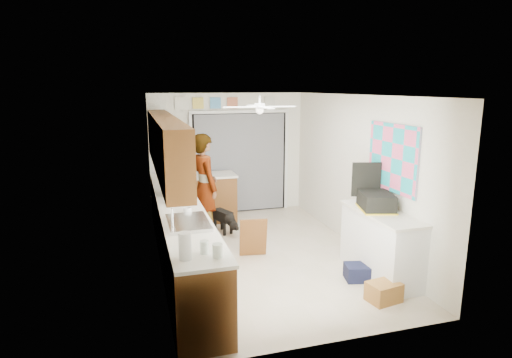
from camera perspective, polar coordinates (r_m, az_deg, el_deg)
floor at (r=6.93m, az=0.93°, el=-10.01°), size 5.00×5.00×0.00m
ceiling at (r=6.42m, az=1.01°, el=11.12°), size 5.00×5.00×0.00m
wall_back at (r=8.94m, az=-3.75°, el=3.37°), size 3.20×0.00×3.20m
wall_front at (r=4.32m, az=10.84°, el=-6.55°), size 3.20×0.00×3.20m
wall_left at (r=6.29m, az=-13.10°, el=-0.71°), size 0.00×5.00×5.00m
wall_right at (r=7.19m, az=13.25°, el=0.88°), size 0.00×5.00×5.00m
left_base_cabinets at (r=6.53m, az=-10.11°, el=-7.41°), size 0.60×4.80×0.90m
left_countertop at (r=6.39m, az=-10.18°, el=-3.43°), size 0.62×4.80×0.04m
upper_cabinets at (r=6.40m, az=-12.01°, el=4.57°), size 0.32×4.00×0.80m
sink_basin at (r=5.43m, az=-9.05°, el=-5.83°), size 0.50×0.76×0.06m
faucet at (r=5.38m, az=-11.09°, el=-5.01°), size 0.03×0.03×0.22m
peninsula_base at (r=8.53m, az=-6.23°, el=-2.61°), size 1.00×0.60×0.90m
peninsula_top at (r=8.42m, az=-6.31°, el=0.49°), size 1.04×0.64×0.04m
back_opening_recess at (r=9.00m, az=-2.14°, el=2.15°), size 2.00×0.06×2.10m
curtain_panel at (r=8.96m, az=-2.08°, el=2.11°), size 1.90×0.03×2.05m
door_trim_left at (r=8.79m, az=-8.56°, el=1.77°), size 0.06×0.04×2.10m
door_trim_right at (r=9.27m, az=4.04°, el=2.43°), size 0.06×0.04×2.10m
door_trim_head at (r=8.85m, az=-2.15°, el=8.96°), size 2.10×0.04×0.06m
header_frame_0 at (r=8.70m, az=-7.73°, el=9.99°), size 0.22×0.02×0.22m
header_frame_1 at (r=8.76m, az=-5.43°, el=10.06°), size 0.22×0.02×0.22m
header_frame_2 at (r=8.84m, az=-3.16°, el=10.11°), size 0.22×0.02×0.22m
header_frame_4 at (r=9.05m, az=1.85°, el=10.17°), size 0.22×0.02×0.22m
route66_sign at (r=8.66m, az=-10.05°, el=9.90°), size 0.22×0.02×0.26m
right_counter_base at (r=6.29m, az=16.26°, el=-8.50°), size 0.50×1.40×0.90m
right_counter_top at (r=6.14m, az=16.44°, el=-4.40°), size 0.54×1.44×0.04m
abstract_painting at (r=6.27m, az=17.72°, el=2.71°), size 0.03×1.15×0.95m
ceiling_fan at (r=6.62m, az=0.49°, el=9.60°), size 1.14×1.14×0.24m
microwave at (r=6.93m, az=-10.28°, el=-0.94°), size 0.47×0.55×0.26m
soap_bottle at (r=6.42m, az=-11.58°, el=-1.74°), size 0.14×0.14×0.33m
cup at (r=5.84m, az=-9.12°, el=-4.22°), size 0.15×0.15×0.09m
jar_a at (r=4.36m, az=-5.16°, el=-9.50°), size 0.13×0.13×0.14m
jar_b at (r=4.48m, az=-6.90°, el=-9.01°), size 0.12×0.12×0.14m
paper_towel_roll at (r=4.34m, az=-9.45°, el=-8.80°), size 0.16×0.16×0.28m
suitcase at (r=6.19m, az=15.73°, el=-2.87°), size 0.55×0.65×0.24m
suitcase_rim at (r=6.22m, az=15.67°, el=-3.85°), size 0.58×0.67×0.02m
suitcase_lid at (r=6.38m, az=14.50°, el=-0.06°), size 0.41×0.14×0.50m
cardboard_box at (r=5.73m, az=16.67°, el=-14.23°), size 0.44×0.36×0.24m
navy_crate at (r=6.22m, az=13.47°, el=-12.00°), size 0.41×0.37×0.22m
cabinet_door_panel at (r=6.73m, az=-0.37°, el=-7.80°), size 0.44×0.22×0.63m
man at (r=7.44m, az=-6.83°, el=-1.04°), size 0.59×0.76×1.85m
dog at (r=7.87m, az=-4.42°, el=-5.49°), size 0.47×0.65×0.47m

